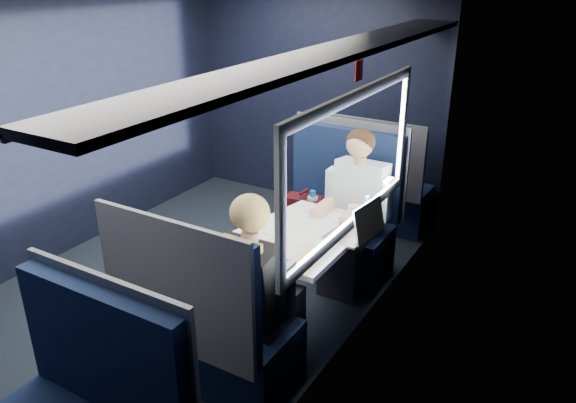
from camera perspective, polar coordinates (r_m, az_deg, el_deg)
The scene contains 12 objects.
ground at distance 4.79m, azimuth -9.43°, elevation -8.36°, with size 2.80×4.20×0.01m, color black.
room_shell at distance 4.20m, azimuth -10.50°, elevation 9.05°, with size 3.00×4.40×2.40m.
table at distance 3.94m, azimuth 1.67°, elevation -4.22°, with size 0.62×1.00×0.74m.
seat_bay_near at distance 4.82m, azimuth 4.67°, elevation -2.13°, with size 1.04×0.62×1.26m.
seat_bay_far at distance 3.54m, azimuth -8.11°, elevation -12.74°, with size 1.04×0.62×1.26m.
seat_row_front at distance 5.60m, azimuth 8.92°, elevation 1.29°, with size 1.04×0.51×1.16m.
man at distance 4.46m, azimuth 6.79°, elevation -0.19°, with size 0.53×0.56×1.32m.
woman at distance 3.35m, azimuth -3.23°, elevation -8.33°, with size 0.53×0.56×1.32m.
papers at distance 3.95m, azimuth 0.64°, elevation -2.85°, with size 0.59×0.86×0.01m, color white.
laptop at distance 3.84m, azimuth 7.24°, elevation -2.64°, with size 0.31×0.38×0.27m.
bottle_small at distance 4.06m, azimuth 7.99°, elevation -0.92°, with size 0.06×0.06×0.20m.
cup at distance 4.14m, azimuth 6.60°, elevation -1.03°, with size 0.08×0.08×0.10m, color white.
Camera 1 is at (2.71, -3.07, 2.48)m, focal length 35.00 mm.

